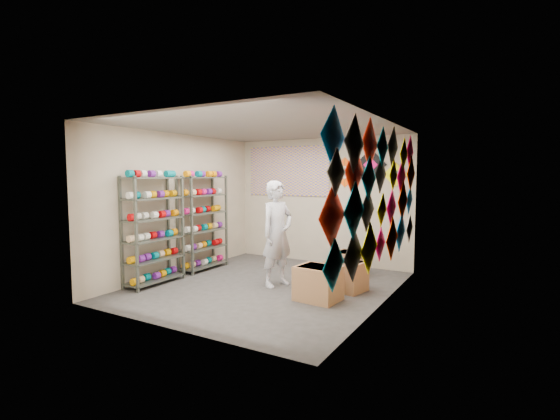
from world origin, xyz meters
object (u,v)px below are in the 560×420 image
Objects in this scene: shelf_rack_front at (154,230)px; shelf_rack_back at (203,223)px; carton_a at (318,283)px; carton_b at (346,276)px; carton_c at (348,264)px; shopkeeper at (277,234)px.

shelf_rack_front is 1.30m from shelf_rack_back.
carton_a is (2.88, -0.72, -0.69)m from shelf_rack_back.
shelf_rack_front is 3.40m from carton_b.
shelf_rack_back is 3.66× the size of carton_c.
shopkeeper is at bearing -115.12° from carton_c.
shopkeeper is at bearing 27.16° from shelf_rack_front.
shopkeeper is at bearing -9.31° from shelf_rack_back.
shelf_rack_front is 1.05× the size of shopkeeper.
carton_b is 1.01m from carton_c.
shelf_rack_back reaches higher than carton_b.
shelf_rack_back is at bearing -167.32° from carton_b.
shopkeeper reaches higher than carton_c.
shelf_rack_front reaches higher than carton_a.
shopkeeper reaches higher than carton_b.
shelf_rack_back is 3.05m from carton_a.
shelf_rack_front is 3.02× the size of carton_a.
carton_a is at bearing -96.05° from shopkeeper.
carton_c is at bearing -15.57° from shopkeeper.
shelf_rack_back reaches higher than carton_c.
shelf_rack_front is 1.00× the size of shelf_rack_back.
shelf_rack_back is at bearing 171.16° from carton_a.
carton_b is at bearing 23.11° from shelf_rack_front.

